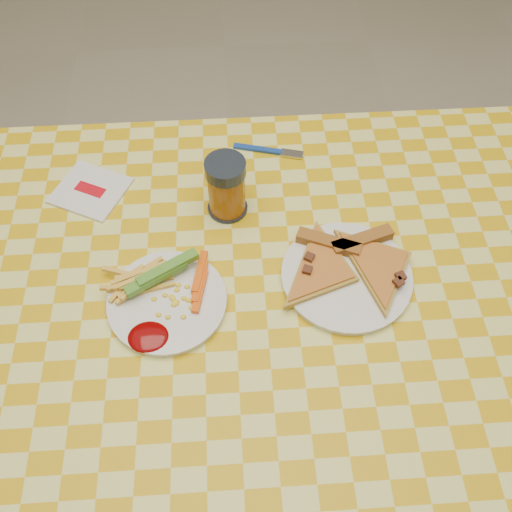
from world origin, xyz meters
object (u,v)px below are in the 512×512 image
at_px(table, 236,315).
at_px(drink_glass, 226,188).
at_px(plate_left, 167,302).
at_px(plate_right, 346,277).

bearing_deg(table, drink_glass, 91.76).
bearing_deg(plate_left, plate_right, 5.90).
height_order(plate_right, drink_glass, drink_glass).
bearing_deg(plate_right, table, -174.54).
bearing_deg(table, plate_left, -173.37).
distance_m(table, plate_right, 0.21).
height_order(plate_left, drink_glass, drink_glass).
bearing_deg(drink_glass, plate_left, -118.05).
bearing_deg(plate_left, drink_glass, 61.95).
relative_size(plate_right, drink_glass, 1.81).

